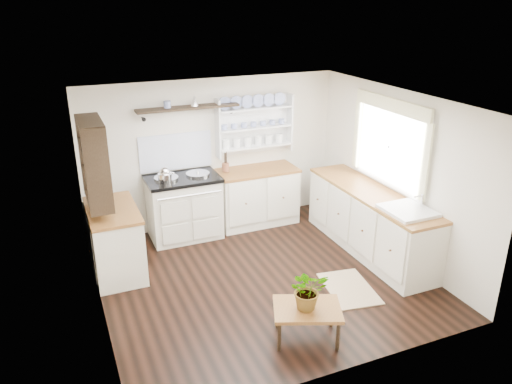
{
  "coord_description": "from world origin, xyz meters",
  "views": [
    {
      "loc": [
        -2.28,
        -5.16,
        3.42
      ],
      "look_at": [
        0.02,
        0.25,
        1.1
      ],
      "focal_mm": 35.0,
      "sensor_mm": 36.0,
      "label": 1
    }
  ],
  "objects": [
    {
      "name": "left_cabinets",
      "position": [
        -1.7,
        0.9,
        0.46
      ],
      "size": [
        0.62,
        1.13,
        0.9
      ],
      "color": "silver",
      "rests_on": "floor"
    },
    {
      "name": "utensil_crock",
      "position": [
        0.12,
        1.68,
        0.97
      ],
      "size": [
        0.11,
        0.11,
        0.13
      ],
      "primitive_type": "cylinder",
      "color": "brown",
      "rests_on": "back_cabinets"
    },
    {
      "name": "potted_plant",
      "position": [
        -0.06,
        -1.32,
        0.6
      ],
      "size": [
        0.46,
        0.42,
        0.44
      ],
      "primitive_type": "imported",
      "rotation": [
        0.0,
        0.0,
        -0.21
      ],
      "color": "#3F7233",
      "rests_on": "center_table"
    },
    {
      "name": "floor",
      "position": [
        0.0,
        0.0,
        0.0
      ],
      "size": [
        4.0,
        3.8,
        0.01
      ],
      "primitive_type": "cube",
      "color": "black",
      "rests_on": "ground"
    },
    {
      "name": "left_shelving",
      "position": [
        -1.84,
        0.9,
        1.55
      ],
      "size": [
        0.28,
        0.8,
        1.05
      ],
      "primitive_type": "cube",
      "color": "black",
      "rests_on": "wall_left"
    },
    {
      "name": "wall_back",
      "position": [
        0.0,
        1.9,
        1.15
      ],
      "size": [
        4.0,
        0.02,
        2.3
      ],
      "primitive_type": "cube",
      "color": "silver",
      "rests_on": "ground"
    },
    {
      "name": "ceiling",
      "position": [
        0.0,
        0.0,
        2.3
      ],
      "size": [
        4.0,
        3.8,
        0.01
      ],
      "primitive_type": "cube",
      "color": "white",
      "rests_on": "wall_back"
    },
    {
      "name": "right_cabinets",
      "position": [
        1.7,
        0.1,
        0.46
      ],
      "size": [
        0.62,
        2.43,
        0.9
      ],
      "color": "silver",
      "rests_on": "floor"
    },
    {
      "name": "aga_cooker",
      "position": [
        -0.59,
        1.57,
        0.48
      ],
      "size": [
        1.07,
        0.74,
        0.98
      ],
      "color": "beige",
      "rests_on": "floor"
    },
    {
      "name": "floor_rug",
      "position": [
        0.89,
        -0.69,
        0.01
      ],
      "size": [
        0.67,
        0.92,
        0.02
      ],
      "primitive_type": "cube",
      "rotation": [
        0.0,
        0.0,
        -0.15
      ],
      "color": "#896750",
      "rests_on": "floor"
    },
    {
      "name": "belfast_sink",
      "position": [
        1.7,
        -0.65,
        0.8
      ],
      "size": [
        0.55,
        0.6,
        0.45
      ],
      "color": "white",
      "rests_on": "right_cabinets"
    },
    {
      "name": "wall_right",
      "position": [
        2.0,
        0.0,
        1.15
      ],
      "size": [
        0.02,
        3.8,
        2.3
      ],
      "primitive_type": "cube",
      "color": "silver",
      "rests_on": "ground"
    },
    {
      "name": "high_shelf",
      "position": [
        -0.4,
        1.78,
        1.91
      ],
      "size": [
        1.5,
        0.29,
        0.16
      ],
      "color": "black",
      "rests_on": "wall_back"
    },
    {
      "name": "center_table",
      "position": [
        -0.06,
        -1.32,
        0.34
      ],
      "size": [
        0.84,
        0.73,
        0.38
      ],
      "rotation": [
        0.0,
        0.0,
        -0.39
      ],
      "color": "brown",
      "rests_on": "floor"
    },
    {
      "name": "back_cabinets",
      "position": [
        0.6,
        1.6,
        0.46
      ],
      "size": [
        1.27,
        0.63,
        0.9
      ],
      "color": "silver",
      "rests_on": "floor"
    },
    {
      "name": "window",
      "position": [
        1.95,
        0.15,
        1.56
      ],
      "size": [
        0.08,
        1.55,
        1.22
      ],
      "color": "white",
      "rests_on": "wall_right"
    },
    {
      "name": "wall_left",
      "position": [
        -2.0,
        0.0,
        1.15
      ],
      "size": [
        0.02,
        3.8,
        2.3
      ],
      "primitive_type": "cube",
      "color": "silver",
      "rests_on": "ground"
    },
    {
      "name": "plate_rack",
      "position": [
        0.65,
        1.86,
        1.56
      ],
      "size": [
        1.2,
        0.22,
        0.9
      ],
      "color": "white",
      "rests_on": "wall_back"
    },
    {
      "name": "kettle",
      "position": [
        -0.87,
        1.45,
        1.05
      ],
      "size": [
        0.19,
        0.19,
        0.24
      ],
      "primitive_type": null,
      "color": "silver",
      "rests_on": "aga_cooker"
    }
  ]
}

